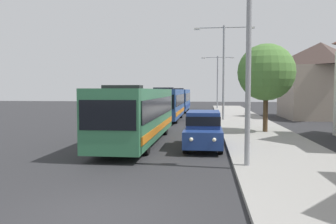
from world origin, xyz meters
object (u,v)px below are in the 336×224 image
(white_suv, at_px, (203,128))
(roadside_tree, at_px, (266,72))
(box_truck_oncoming, at_px, (159,99))
(streetlamp_near, at_px, (249,39))
(bus_second_in_line, at_px, (168,103))
(bus_middle, at_px, (179,99))
(bus_lead, at_px, (139,113))
(streetlamp_far, at_px, (218,77))
(streetlamp_mid, at_px, (224,63))

(white_suv, xyz_separation_m, roadside_tree, (4.12, 6.32, 3.14))
(box_truck_oncoming, height_order, roadside_tree, roadside_tree)
(white_suv, relative_size, box_truck_oncoming, 0.69)
(streetlamp_near, distance_m, roadside_tree, 11.08)
(box_truck_oncoming, bearing_deg, white_suv, -77.96)
(bus_second_in_line, relative_size, bus_middle, 0.96)
(bus_lead, height_order, bus_middle, same)
(bus_second_in_line, bearing_deg, streetlamp_far, 74.78)
(bus_second_in_line, height_order, roadside_tree, roadside_tree)
(bus_second_in_line, distance_m, box_truck_oncoming, 17.25)
(bus_lead, relative_size, white_suv, 2.53)
(bus_lead, height_order, roadside_tree, roadside_tree)
(bus_second_in_line, relative_size, streetlamp_near, 1.37)
(bus_middle, relative_size, white_suv, 2.28)
(streetlamp_near, bearing_deg, streetlamp_mid, 90.00)
(bus_second_in_line, height_order, streetlamp_near, streetlamp_near)
(roadside_tree, bearing_deg, streetlamp_mid, 104.60)
(streetlamp_near, relative_size, streetlamp_far, 0.96)
(bus_lead, height_order, box_truck_oncoming, bus_lead)
(bus_second_in_line, relative_size, streetlamp_mid, 1.18)
(streetlamp_near, height_order, roadside_tree, streetlamp_near)
(bus_lead, bearing_deg, bus_second_in_line, 90.00)
(white_suv, distance_m, streetlamp_near, 6.12)
(streetlamp_mid, bearing_deg, roadside_tree, -75.40)
(bus_lead, xyz_separation_m, roadside_tree, (7.82, 4.71, 2.48))
(bus_lead, distance_m, streetlamp_mid, 15.51)
(white_suv, bearing_deg, bus_lead, 156.56)
(bus_second_in_line, bearing_deg, box_truck_oncoming, 101.04)
(streetlamp_near, bearing_deg, bus_second_in_line, 104.85)
(streetlamp_mid, xyz_separation_m, roadside_tree, (2.42, -9.31, -1.37))
(white_suv, distance_m, streetlamp_far, 35.99)
(bus_middle, xyz_separation_m, streetlamp_near, (5.40, -33.49, 3.16))
(streetlamp_mid, relative_size, streetlamp_far, 1.11)
(bus_middle, height_order, white_suv, bus_middle)
(white_suv, xyz_separation_m, streetlamp_mid, (1.70, 15.63, 4.52))
(bus_second_in_line, relative_size, box_truck_oncoming, 1.50)
(bus_lead, xyz_separation_m, box_truck_oncoming, (-3.30, 31.21, 0.01))
(bus_second_in_line, bearing_deg, streetlamp_mid, -2.76)
(box_truck_oncoming, relative_size, streetlamp_near, 0.91)
(box_truck_oncoming, distance_m, roadside_tree, 28.85)
(box_truck_oncoming, bearing_deg, roadside_tree, -67.23)
(streetlamp_near, bearing_deg, box_truck_oncoming, 103.13)
(streetlamp_near, xyz_separation_m, streetlamp_far, (0.00, 40.19, 0.16))
(bus_lead, relative_size, bus_middle, 1.11)
(bus_middle, bearing_deg, box_truck_oncoming, 130.99)
(white_suv, bearing_deg, bus_second_in_line, 103.10)
(white_suv, relative_size, roadside_tree, 0.81)
(streetlamp_near, bearing_deg, roadside_tree, 77.33)
(streetlamp_mid, bearing_deg, bus_middle, 111.96)
(bus_middle, height_order, streetlamp_near, streetlamp_near)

